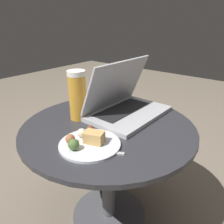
{
  "coord_description": "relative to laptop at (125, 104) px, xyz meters",
  "views": [
    {
      "loc": [
        -0.61,
        -0.51,
        0.9
      ],
      "look_at": [
        -0.01,
        -0.03,
        0.57
      ],
      "focal_mm": 35.0,
      "sensor_mm": 36.0,
      "label": 1
    }
  ],
  "objects": [
    {
      "name": "beer_glass",
      "position": [
        -0.16,
        0.13,
        0.05
      ],
      "size": [
        0.07,
        0.07,
        0.21
      ],
      "color": "gold",
      "rests_on": "table"
    },
    {
      "name": "ground_plane",
      "position": [
        -0.13,
        -0.01,
        -0.55
      ],
      "size": [
        6.0,
        6.0,
        0.0
      ],
      "primitive_type": "plane",
      "color": "#726656"
    },
    {
      "name": "snack_plate",
      "position": [
        -0.29,
        -0.06,
        -0.04
      ],
      "size": [
        0.21,
        0.21,
        0.05
      ],
      "color": "silver",
      "rests_on": "table"
    },
    {
      "name": "table",
      "position": [
        -0.13,
        -0.01,
        -0.16
      ],
      "size": [
        0.7,
        0.7,
        0.5
      ],
      "color": "#515156",
      "rests_on": "ground_plane"
    },
    {
      "name": "fork",
      "position": [
        -0.32,
        -0.1,
        -0.05
      ],
      "size": [
        0.11,
        0.17,
        0.01
      ],
      "color": "#B2B2B7",
      "rests_on": "table"
    },
    {
      "name": "napkin",
      "position": [
        -0.27,
        -0.05,
        -0.05
      ],
      "size": [
        0.19,
        0.17,
        0.0
      ],
      "color": "silver",
      "rests_on": "table"
    },
    {
      "name": "laptop",
      "position": [
        0.0,
        0.0,
        0.0
      ],
      "size": [
        0.36,
        0.25,
        0.24
      ],
      "color": "#B2B2B7",
      "rests_on": "table"
    }
  ]
}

